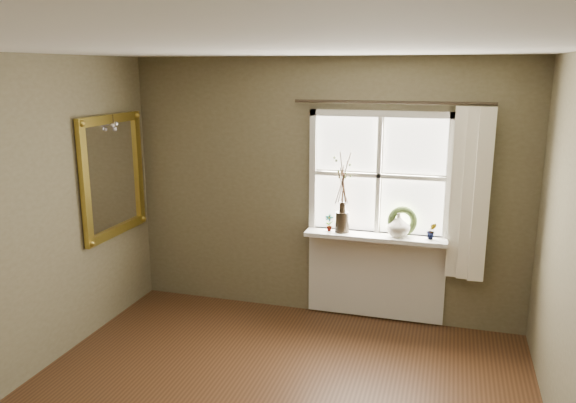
{
  "coord_description": "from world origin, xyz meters",
  "views": [
    {
      "loc": [
        1.2,
        -3.1,
        2.48
      ],
      "look_at": [
        -0.16,
        1.55,
        1.33
      ],
      "focal_mm": 35.0,
      "sensor_mm": 36.0,
      "label": 1
    }
  ],
  "objects_px": {
    "wreath": "(402,224)",
    "gilt_mirror": "(113,175)",
    "cream_vase": "(398,225)",
    "dark_jug": "(342,222)"
  },
  "relations": [
    {
      "from": "dark_jug",
      "to": "cream_vase",
      "type": "relative_size",
      "value": 0.89
    },
    {
      "from": "cream_vase",
      "to": "wreath",
      "type": "bearing_deg",
      "value": 51.69
    },
    {
      "from": "wreath",
      "to": "gilt_mirror",
      "type": "xyz_separation_m",
      "value": [
        -2.76,
        -0.56,
        0.43
      ]
    },
    {
      "from": "dark_jug",
      "to": "wreath",
      "type": "height_order",
      "value": "wreath"
    },
    {
      "from": "gilt_mirror",
      "to": "wreath",
      "type": "bearing_deg",
      "value": 11.47
    },
    {
      "from": "dark_jug",
      "to": "gilt_mirror",
      "type": "xyz_separation_m",
      "value": [
        -2.19,
        -0.52,
        0.44
      ]
    },
    {
      "from": "gilt_mirror",
      "to": "cream_vase",
      "type": "bearing_deg",
      "value": 10.79
    },
    {
      "from": "cream_vase",
      "to": "wreath",
      "type": "height_order",
      "value": "wreath"
    },
    {
      "from": "cream_vase",
      "to": "wreath",
      "type": "distance_m",
      "value": 0.05
    },
    {
      "from": "dark_jug",
      "to": "gilt_mirror",
      "type": "distance_m",
      "value": 2.29
    }
  ]
}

